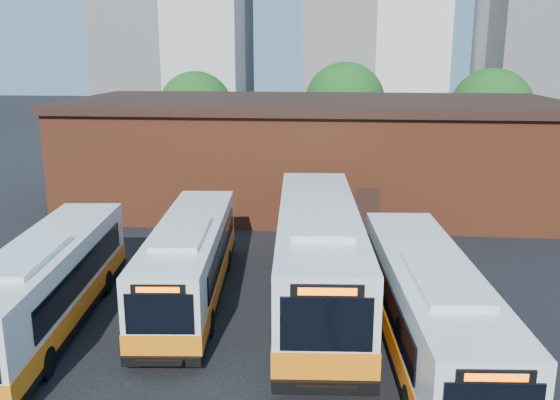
# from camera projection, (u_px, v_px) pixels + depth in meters

# --- Properties ---
(ground) EXTENTS (220.00, 220.00, 0.00)m
(ground) POSITION_uv_depth(u_px,v_px,m) (285.00, 373.00, 17.18)
(ground) COLOR black
(bus_west) EXTENTS (3.49, 11.69, 3.14)m
(bus_west) POSITION_uv_depth(u_px,v_px,m) (46.00, 289.00, 19.61)
(bus_west) COLOR silver
(bus_west) RESTS_ON ground
(bus_midwest) EXTENTS (3.27, 11.49, 3.09)m
(bus_midwest) POSITION_uv_depth(u_px,v_px,m) (190.00, 263.00, 22.10)
(bus_midwest) COLOR silver
(bus_midwest) RESTS_ON ground
(bus_mideast) EXTENTS (3.72, 14.02, 3.78)m
(bus_mideast) POSITION_uv_depth(u_px,v_px,m) (318.00, 258.00, 21.74)
(bus_mideast) COLOR silver
(bus_mideast) RESTS_ON ground
(bus_east) EXTENTS (3.30, 11.99, 3.23)m
(bus_east) POSITION_uv_depth(u_px,v_px,m) (429.00, 314.00, 17.67)
(bus_east) COLOR silver
(bus_east) RESTS_ON ground
(depot_building) EXTENTS (28.60, 12.60, 6.40)m
(depot_building) POSITION_uv_depth(u_px,v_px,m) (313.00, 151.00, 35.72)
(depot_building) COLOR brown
(depot_building) RESTS_ON ground
(tree_west) EXTENTS (6.00, 6.00, 7.65)m
(tree_west) POSITION_uv_depth(u_px,v_px,m) (196.00, 109.00, 47.89)
(tree_west) COLOR #382314
(tree_west) RESTS_ON ground
(tree_mid) EXTENTS (6.56, 6.56, 8.36)m
(tree_mid) POSITION_uv_depth(u_px,v_px,m) (345.00, 102.00, 48.62)
(tree_mid) COLOR #382314
(tree_mid) RESTS_ON ground
(tree_east) EXTENTS (6.24, 6.24, 7.96)m
(tree_east) POSITION_uv_depth(u_px,v_px,m) (491.00, 110.00, 44.78)
(tree_east) COLOR #382314
(tree_east) RESTS_ON ground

